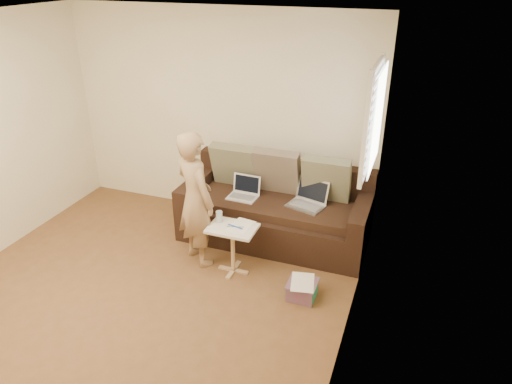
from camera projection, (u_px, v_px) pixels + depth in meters
floor at (128, 312)px, 4.51m from camera, size 4.50×4.50×0.00m
ceiling at (84, 29)px, 3.36m from camera, size 4.50×4.50×0.00m
wall_back at (219, 116)px, 5.83m from camera, size 4.00×0.00×4.00m
wall_right at (347, 234)px, 3.32m from camera, size 0.00×4.50×4.50m
window_blinds at (374, 119)px, 4.42m from camera, size 0.12×0.88×1.08m
sofa at (275, 207)px, 5.54m from camera, size 2.20×0.95×0.85m
pillow_left at (234, 165)px, 5.74m from camera, size 0.55×0.29×0.57m
pillow_mid at (277, 171)px, 5.57m from camera, size 0.55×0.27×0.57m
pillow_right at (326, 179)px, 5.37m from camera, size 0.55×0.28×0.57m
laptop_silver at (305, 207)px, 5.35m from camera, size 0.46×0.39×0.27m
laptop_white at (242, 198)px, 5.54m from camera, size 0.35×0.26×0.25m
person at (196, 199)px, 4.98m from camera, size 0.67×0.62×1.53m
side_table at (233, 249)px, 5.00m from camera, size 0.50×0.35×0.55m
drinking_glass at (219, 217)px, 4.96m from camera, size 0.07×0.07×0.12m
scissors at (235, 227)px, 4.87m from camera, size 0.19×0.13×0.02m
paper_on_table at (241, 226)px, 4.90m from camera, size 0.25×0.33×0.00m
striped_box at (302, 289)px, 4.68m from camera, size 0.29×0.29×0.18m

